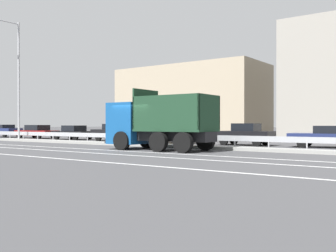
{
  "coord_description": "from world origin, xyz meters",
  "views": [
    {
      "loc": [
        14.34,
        -17.28,
        1.44
      ],
      "look_at": [
        0.86,
        1.4,
        1.34
      ],
      "focal_mm": 42.0,
      "sensor_mm": 36.0,
      "label": 1
    }
  ],
  "objects_px": {
    "median_road_sign": "(143,124)",
    "street_lamp_0": "(17,75)",
    "parked_car_0": "(5,131)",
    "parked_car_2": "(73,132)",
    "dump_truck": "(149,126)",
    "parked_car_1": "(37,132)",
    "parked_car_4": "(170,133)",
    "parked_car_6": "(331,136)",
    "parked_car_5": "(245,134)",
    "parked_car_3": "(118,132)"
  },
  "relations": [
    {
      "from": "median_road_sign",
      "to": "parked_car_5",
      "type": "height_order",
      "value": "median_road_sign"
    },
    {
      "from": "median_road_sign",
      "to": "parked_car_1",
      "type": "height_order",
      "value": "median_road_sign"
    },
    {
      "from": "parked_car_1",
      "to": "street_lamp_0",
      "type": "bearing_deg",
      "value": -141.9
    },
    {
      "from": "street_lamp_0",
      "to": "parked_car_1",
      "type": "height_order",
      "value": "street_lamp_0"
    },
    {
      "from": "parked_car_4",
      "to": "dump_truck",
      "type": "bearing_deg",
      "value": 24.1
    },
    {
      "from": "parked_car_0",
      "to": "parked_car_2",
      "type": "relative_size",
      "value": 1.07
    },
    {
      "from": "parked_car_2",
      "to": "parked_car_1",
      "type": "bearing_deg",
      "value": 86.28
    },
    {
      "from": "parked_car_3",
      "to": "parked_car_6",
      "type": "height_order",
      "value": "parked_car_3"
    },
    {
      "from": "parked_car_4",
      "to": "parked_car_5",
      "type": "xyz_separation_m",
      "value": [
        6.12,
        0.31,
        -0.03
      ]
    },
    {
      "from": "parked_car_0",
      "to": "parked_car_2",
      "type": "xyz_separation_m",
      "value": [
        11.66,
        -0.18,
        -0.05
      ]
    },
    {
      "from": "median_road_sign",
      "to": "street_lamp_0",
      "type": "relative_size",
      "value": 0.26
    },
    {
      "from": "parked_car_1",
      "to": "parked_car_6",
      "type": "relative_size",
      "value": 0.99
    },
    {
      "from": "parked_car_1",
      "to": "parked_car_6",
      "type": "distance_m",
      "value": 28.62
    },
    {
      "from": "median_road_sign",
      "to": "parked_car_1",
      "type": "bearing_deg",
      "value": 164.92
    },
    {
      "from": "parked_car_1",
      "to": "parked_car_5",
      "type": "distance_m",
      "value": 23.15
    },
    {
      "from": "median_road_sign",
      "to": "parked_car_2",
      "type": "xyz_separation_m",
      "value": [
        -12.39,
        4.79,
        -0.77
      ]
    },
    {
      "from": "parked_car_6",
      "to": "dump_truck",
      "type": "bearing_deg",
      "value": 129.56
    },
    {
      "from": "median_road_sign",
      "to": "parked_car_5",
      "type": "bearing_deg",
      "value": 44.32
    },
    {
      "from": "parked_car_0",
      "to": "parked_car_6",
      "type": "relative_size",
      "value": 0.88
    },
    {
      "from": "parked_car_0",
      "to": "parked_car_1",
      "type": "height_order",
      "value": "parked_car_0"
    },
    {
      "from": "dump_truck",
      "to": "median_road_sign",
      "type": "height_order",
      "value": "dump_truck"
    },
    {
      "from": "parked_car_2",
      "to": "street_lamp_0",
      "type": "bearing_deg",
      "value": 159.91
    },
    {
      "from": "parked_car_1",
      "to": "parked_car_2",
      "type": "relative_size",
      "value": 1.21
    },
    {
      "from": "median_road_sign",
      "to": "street_lamp_0",
      "type": "height_order",
      "value": "street_lamp_0"
    },
    {
      "from": "parked_car_0",
      "to": "parked_car_4",
      "type": "height_order",
      "value": "parked_car_4"
    },
    {
      "from": "parked_car_3",
      "to": "parked_car_5",
      "type": "bearing_deg",
      "value": 87.25
    },
    {
      "from": "parked_car_6",
      "to": "parked_car_2",
      "type": "bearing_deg",
      "value": 86.34
    },
    {
      "from": "parked_car_0",
      "to": "parked_car_1",
      "type": "distance_m",
      "value": 5.92
    },
    {
      "from": "parked_car_6",
      "to": "parked_car_5",
      "type": "bearing_deg",
      "value": 89.44
    },
    {
      "from": "parked_car_2",
      "to": "parked_car_3",
      "type": "xyz_separation_m",
      "value": [
        5.67,
        0.11,
        0.08
      ]
    },
    {
      "from": "parked_car_5",
      "to": "parked_car_6",
      "type": "height_order",
      "value": "parked_car_5"
    },
    {
      "from": "parked_car_3",
      "to": "parked_car_5",
      "type": "height_order",
      "value": "parked_car_5"
    },
    {
      "from": "parked_car_2",
      "to": "parked_car_6",
      "type": "distance_m",
      "value": 22.88
    },
    {
      "from": "parked_car_5",
      "to": "parked_car_6",
      "type": "distance_m",
      "value": 5.48
    },
    {
      "from": "dump_truck",
      "to": "parked_car_3",
      "type": "xyz_separation_m",
      "value": [
        -9.27,
        7.39,
        -0.58
      ]
    },
    {
      "from": "dump_truck",
      "to": "parked_car_6",
      "type": "bearing_deg",
      "value": -47.03
    },
    {
      "from": "parked_car_0",
      "to": "parked_car_2",
      "type": "distance_m",
      "value": 11.66
    },
    {
      "from": "parked_car_1",
      "to": "parked_car_4",
      "type": "xyz_separation_m",
      "value": [
        17.03,
        -0.3,
        0.09
      ]
    },
    {
      "from": "street_lamp_0",
      "to": "parked_car_1",
      "type": "distance_m",
      "value": 8.22
    },
    {
      "from": "parked_car_0",
      "to": "parked_car_5",
      "type": "bearing_deg",
      "value": 90.81
    },
    {
      "from": "median_road_sign",
      "to": "parked_car_4",
      "type": "distance_m",
      "value": 4.77
    },
    {
      "from": "dump_truck",
      "to": "parked_car_2",
      "type": "xyz_separation_m",
      "value": [
        -14.93,
        7.28,
        -0.66
      ]
    },
    {
      "from": "median_road_sign",
      "to": "parked_car_2",
      "type": "bearing_deg",
      "value": 158.87
    },
    {
      "from": "street_lamp_0",
      "to": "parked_car_0",
      "type": "relative_size",
      "value": 2.34
    },
    {
      "from": "dump_truck",
      "to": "parked_car_0",
      "type": "bearing_deg",
      "value": 72.74
    },
    {
      "from": "street_lamp_0",
      "to": "parked_car_0",
      "type": "xyz_separation_m",
      "value": [
        -10.12,
        5.1,
        -4.93
      ]
    },
    {
      "from": "parked_car_6",
      "to": "parked_car_3",
      "type": "bearing_deg",
      "value": 86.42
    },
    {
      "from": "parked_car_1",
      "to": "parked_car_4",
      "type": "bearing_deg",
      "value": -92.91
    },
    {
      "from": "median_road_sign",
      "to": "parked_car_6",
      "type": "relative_size",
      "value": 0.54
    },
    {
      "from": "parked_car_3",
      "to": "parked_car_4",
      "type": "height_order",
      "value": "parked_car_4"
    }
  ]
}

